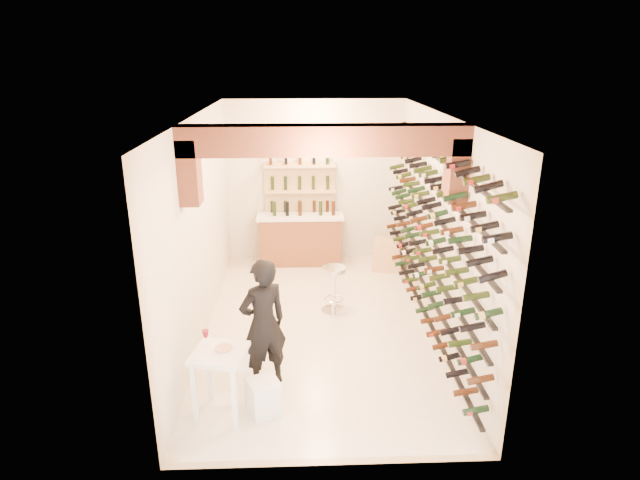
# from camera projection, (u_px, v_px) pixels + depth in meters

# --- Properties ---
(ground) EXTENTS (6.00, 6.00, 0.00)m
(ground) POSITION_uv_depth(u_px,v_px,m) (321.00, 325.00, 8.27)
(ground) COLOR silver
(ground) RESTS_ON ground
(room_shell) EXTENTS (3.52, 6.02, 3.21)m
(room_shell) POSITION_uv_depth(u_px,v_px,m) (322.00, 188.00, 7.28)
(room_shell) COLOR beige
(room_shell) RESTS_ON ground
(wine_rack) EXTENTS (0.32, 5.70, 2.56)m
(wine_rack) POSITION_uv_depth(u_px,v_px,m) (424.00, 229.00, 7.82)
(wine_rack) COLOR black
(wine_rack) RESTS_ON ground
(back_counter) EXTENTS (1.70, 0.62, 1.29)m
(back_counter) POSITION_uv_depth(u_px,v_px,m) (300.00, 238.00, 10.58)
(back_counter) COLOR brown
(back_counter) RESTS_ON ground
(back_shelving) EXTENTS (1.40, 0.31, 2.73)m
(back_shelving) POSITION_uv_depth(u_px,v_px,m) (300.00, 204.00, 10.60)
(back_shelving) COLOR tan
(back_shelving) RESTS_ON ground
(tasting_table) EXTENTS (0.68, 0.68, 1.01)m
(tasting_table) POSITION_uv_depth(u_px,v_px,m) (220.00, 363.00, 6.00)
(tasting_table) COLOR white
(tasting_table) RESTS_ON ground
(white_stool) EXTENTS (0.44, 0.44, 0.42)m
(white_stool) POSITION_uv_depth(u_px,v_px,m) (264.00, 397.00, 6.19)
(white_stool) COLOR white
(white_stool) RESTS_ON ground
(person) EXTENTS (0.74, 0.66, 1.70)m
(person) POSITION_uv_depth(u_px,v_px,m) (263.00, 324.00, 6.52)
(person) COLOR black
(person) RESTS_ON ground
(chrome_barstool) EXTENTS (0.40, 0.40, 0.78)m
(chrome_barstool) POSITION_uv_depth(u_px,v_px,m) (334.00, 286.00, 8.57)
(chrome_barstool) COLOR silver
(chrome_barstool) RESTS_ON ground
(crate_lower) EXTENTS (0.63, 0.51, 0.33)m
(crate_lower) POSITION_uv_depth(u_px,v_px,m) (387.00, 262.00, 10.34)
(crate_lower) COLOR tan
(crate_lower) RESTS_ON ground
(crate_upper) EXTENTS (0.58, 0.48, 0.29)m
(crate_upper) POSITION_uv_depth(u_px,v_px,m) (388.00, 247.00, 10.24)
(crate_upper) COLOR tan
(crate_upper) RESTS_ON crate_lower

